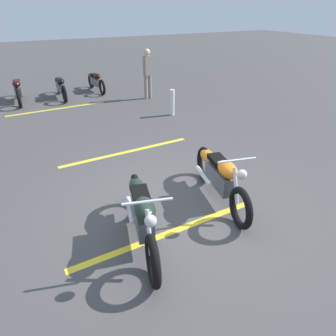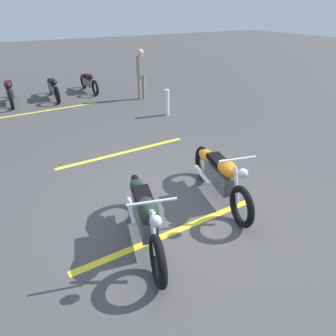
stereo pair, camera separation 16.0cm
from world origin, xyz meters
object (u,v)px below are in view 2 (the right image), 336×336
object	(u,v)px
motorcycle_row_far_left	(88,81)
motorcycle_row_left	(53,87)
motorcycle_row_center	(10,90)
bollard_post	(167,102)
motorcycle_bright_foreground	(219,174)
motorcycle_dark_foreground	(145,214)
bystander_near_row	(141,72)

from	to	relation	value
motorcycle_row_far_left	motorcycle_row_left	distance (m)	1.48
motorcycle_row_far_left	motorcycle_row_center	distance (m)	2.87
bollard_post	motorcycle_bright_foreground	bearing A→B (deg)	161.25
motorcycle_row_far_left	motorcycle_row_center	world-z (taller)	motorcycle_row_center
motorcycle_dark_foreground	motorcycle_row_left	xyz separation A→B (m)	(8.73, -0.57, -0.05)
motorcycle_row_left	bystander_near_row	distance (m)	3.27
motorcycle_row_left	bystander_near_row	bearing A→B (deg)	62.08
bystander_near_row	bollard_post	bearing A→B (deg)	170.50
motorcycle_bright_foreground	motorcycle_row_far_left	world-z (taller)	motorcycle_bright_foreground
motorcycle_row_left	bollard_post	bearing A→B (deg)	37.38
motorcycle_row_left	motorcycle_row_center	distance (m)	1.44
motorcycle_bright_foreground	motorcycle_row_far_left	bearing A→B (deg)	-169.23
motorcycle_bright_foreground	bystander_near_row	size ratio (longest dim) A/B	1.27
motorcycle_dark_foreground	motorcycle_row_left	bearing A→B (deg)	-168.38
motorcycle_row_far_left	motorcycle_row_center	size ratio (longest dim) A/B	0.90
motorcycle_dark_foreground	bollard_post	bearing A→B (deg)	162.60
motorcycle_dark_foreground	bystander_near_row	size ratio (longest dim) A/B	1.26
motorcycle_bright_foreground	bystander_near_row	world-z (taller)	bystander_near_row
bollard_post	motorcycle_dark_foreground	bearing A→B (deg)	147.27
bystander_near_row	motorcycle_bright_foreground	bearing A→B (deg)	160.29
motorcycle_bright_foreground	motorcycle_row_far_left	xyz separation A→B (m)	(8.71, -0.35, -0.07)
motorcycle_bright_foreground	motorcycle_row_left	distance (m)	8.40
bystander_near_row	motorcycle_row_center	bearing A→B (deg)	62.09
motorcycle_row_left	motorcycle_row_center	size ratio (longest dim) A/B	0.94
bystander_near_row	motorcycle_dark_foreground	bearing A→B (deg)	149.31
bystander_near_row	motorcycle_row_left	bearing A→B (deg)	54.33
motorcycle_bright_foreground	motorcycle_dark_foreground	bearing A→B (deg)	-63.38
motorcycle_dark_foreground	motorcycle_row_left	distance (m)	8.75
bollard_post	motorcycle_row_center	bearing A→B (deg)	46.39
motorcycle_row_far_left	motorcycle_bright_foreground	bearing A→B (deg)	-4.28
motorcycle_bright_foreground	bystander_near_row	distance (m)	6.94
bystander_near_row	motorcycle_row_far_left	bearing A→B (deg)	28.61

